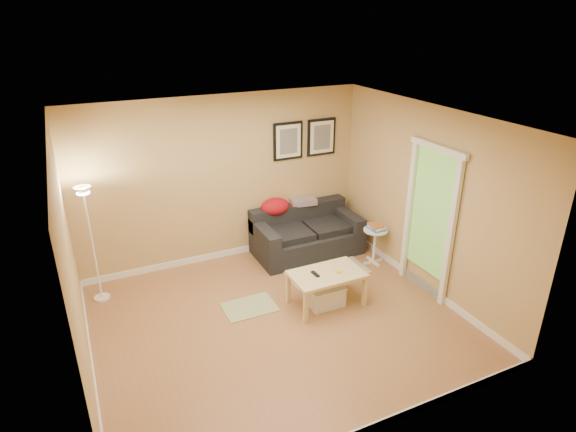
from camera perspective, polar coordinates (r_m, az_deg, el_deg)
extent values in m
plane|color=#9A6242|center=(6.37, -1.25, -12.36)|extent=(4.50, 4.50, 0.00)
plane|color=white|center=(5.28, -1.50, 11.16)|extent=(4.50, 4.50, 0.00)
plane|color=tan|center=(7.45, -7.64, 4.24)|extent=(4.50, 0.00, 4.50)
plane|color=tan|center=(4.20, 10.06, -12.24)|extent=(4.50, 0.00, 4.50)
plane|color=tan|center=(5.31, -24.25, -5.95)|extent=(0.00, 4.00, 4.00)
plane|color=tan|center=(6.85, 16.11, 1.77)|extent=(0.00, 4.00, 4.00)
cube|color=white|center=(7.93, -7.14, -4.34)|extent=(4.50, 0.02, 0.10)
cube|color=white|center=(5.03, 8.91, -23.84)|extent=(4.50, 0.02, 0.10)
cube|color=white|center=(5.99, -22.11, -16.46)|extent=(0.02, 4.00, 0.10)
cube|color=white|center=(7.38, 14.97, -7.29)|extent=(0.02, 4.00, 0.10)
cube|color=#C0B098|center=(7.53, 4.19, -6.22)|extent=(1.25, 0.85, 0.01)
cube|color=#668C4C|center=(6.64, -4.60, -10.71)|extent=(0.70, 0.50, 0.01)
cube|color=black|center=(6.40, 3.25, -6.88)|extent=(0.06, 0.16, 0.02)
cylinder|color=yellow|center=(6.48, 6.01, -6.54)|extent=(0.07, 0.07, 0.03)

